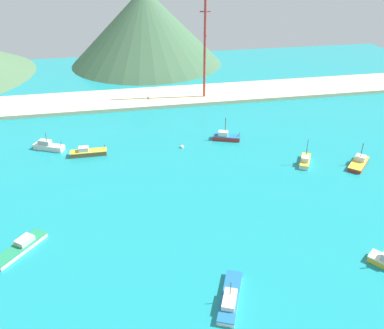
% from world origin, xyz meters
% --- Properties ---
extents(ground, '(260.00, 280.00, 0.50)m').
position_xyz_m(ground, '(0.00, 30.00, -0.25)').
color(ground, teal).
extents(fishing_boat_0, '(6.72, 10.85, 4.09)m').
position_xyz_m(fishing_boat_0, '(3.30, 8.79, 0.66)').
color(fishing_boat_0, silver).
rests_on(fishing_boat_0, ground).
extents(fishing_boat_2, '(8.58, 5.83, 4.85)m').
position_xyz_m(fishing_boat_2, '(-29.90, 68.61, 0.98)').
color(fishing_boat_2, silver).
rests_on(fishing_boat_2, ground).
extents(fishing_boat_4, '(9.31, 2.67, 2.61)m').
position_xyz_m(fishing_boat_4, '(-19.46, 63.14, 0.84)').
color(fishing_boat_4, brown).
rests_on(fishing_boat_4, ground).
extents(fishing_boat_5, '(8.96, 10.07, 1.86)m').
position_xyz_m(fishing_boat_5, '(-30.30, 27.50, 0.63)').
color(fishing_boat_5, silver).
rests_on(fishing_boat_5, ground).
extents(fishing_boat_8, '(8.36, 8.36, 5.96)m').
position_xyz_m(fishing_boat_8, '(46.54, 44.34, 0.77)').
color(fishing_boat_8, red).
rests_on(fishing_boat_8, ground).
extents(fishing_boat_9, '(5.63, 7.53, 6.73)m').
position_xyz_m(fishing_boat_9, '(33.89, 47.79, 0.81)').
color(fishing_boat_9, silver).
rests_on(fishing_boat_9, ground).
extents(fishing_boat_10, '(8.12, 5.16, 6.55)m').
position_xyz_m(fishing_boat_10, '(18.19, 65.30, 0.90)').
color(fishing_boat_10, red).
rests_on(fishing_boat_10, ground).
extents(buoy_0, '(1.06, 1.06, 1.06)m').
position_xyz_m(buoy_0, '(5.26, 62.68, 0.19)').
color(buoy_0, silver).
rests_on(buoy_0, ground).
extents(beach_strip, '(247.00, 20.16, 1.20)m').
position_xyz_m(beach_strip, '(0.00, 102.69, 0.60)').
color(beach_strip, beige).
rests_on(beach_strip, ground).
extents(hill_central, '(67.97, 67.97, 32.33)m').
position_xyz_m(hill_central, '(4.93, 152.56, 16.16)').
color(hill_central, '#3D6042').
rests_on(hill_central, ground).
extents(radio_tower, '(3.58, 2.87, 35.84)m').
position_xyz_m(radio_tower, '(19.59, 99.01, 18.28)').
color(radio_tower, '#B7332D').
rests_on(radio_tower, ground).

